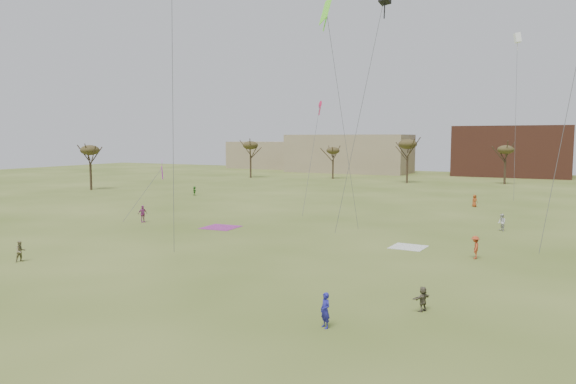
% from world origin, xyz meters
% --- Properties ---
extents(ground, '(260.00, 260.00, 0.00)m').
position_xyz_m(ground, '(0.00, 0.00, 0.00)').
color(ground, '#455A1C').
rests_on(ground, ground).
extents(flyer_near_right, '(0.76, 0.70, 1.75)m').
position_xyz_m(flyer_near_right, '(6.94, 2.54, 0.87)').
color(flyer_near_right, '#23219A').
rests_on(flyer_near_right, ground).
extents(spectator_fore_b, '(0.77, 0.89, 1.57)m').
position_xyz_m(spectator_fore_b, '(-18.96, 5.11, 0.78)').
color(spectator_fore_b, '#847B54').
rests_on(spectator_fore_b, ground).
extents(spectator_fore_c, '(0.93, 1.30, 1.35)m').
position_xyz_m(spectator_fore_c, '(10.56, 7.25, 0.68)').
color(spectator_fore_c, brown).
rests_on(spectator_fore_c, ground).
extents(flyer_mid_b, '(0.81, 1.22, 1.76)m').
position_xyz_m(flyer_mid_b, '(11.08, 21.79, 0.88)').
color(flyer_mid_b, '#B74322').
rests_on(flyer_mid_b, ground).
extents(spectator_mid_d, '(0.79, 1.18, 1.87)m').
position_xyz_m(spectator_mid_d, '(-24.03, 23.81, 0.93)').
color(spectator_mid_d, '#A9468D').
rests_on(spectator_mid_d, ground).
extents(spectator_mid_e, '(1.01, 1.05, 1.71)m').
position_xyz_m(spectator_mid_e, '(11.52, 35.93, 0.86)').
color(spectator_mid_e, silver).
rests_on(spectator_mid_e, ground).
extents(flyer_far_a, '(1.25, 1.27, 1.46)m').
position_xyz_m(flyer_far_a, '(-36.01, 48.91, 0.73)').
color(flyer_far_a, '#38802A').
rests_on(flyer_far_a, ground).
extents(flyer_far_b, '(0.94, 0.93, 1.64)m').
position_xyz_m(flyer_far_b, '(6.19, 54.42, 0.82)').
color(flyer_far_b, '#A9471D').
rests_on(flyer_far_b, ground).
extents(blanket_cream, '(2.91, 2.91, 0.03)m').
position_xyz_m(blanket_cream, '(5.41, 23.75, 0.00)').
color(blanket_cream, white).
rests_on(blanket_cream, ground).
extents(blanket_plum, '(3.60, 3.60, 0.03)m').
position_xyz_m(blanket_plum, '(-14.50, 24.88, 0.00)').
color(blanket_plum, '#9B2F8B').
rests_on(blanket_plum, ground).
extents(kites_aloft, '(59.40, 73.53, 22.95)m').
position_xyz_m(kites_aloft, '(5.13, 27.97, 18.62)').
color(kites_aloft, '#E1431A').
rests_on(kites_aloft, ground).
extents(tree_line, '(117.44, 49.32, 8.91)m').
position_xyz_m(tree_line, '(-2.85, 79.12, 7.09)').
color(tree_line, '#3A2B1E').
rests_on(tree_line, ground).
extents(building_tan, '(32.00, 14.00, 10.00)m').
position_xyz_m(building_tan, '(-35.00, 115.00, 5.00)').
color(building_tan, '#937F60').
rests_on(building_tan, ground).
extents(building_brick, '(26.00, 16.00, 12.00)m').
position_xyz_m(building_brick, '(5.00, 120.00, 6.00)').
color(building_brick, brown).
rests_on(building_brick, ground).
extents(building_tan_west, '(20.00, 12.00, 8.00)m').
position_xyz_m(building_tan_west, '(-65.00, 122.00, 4.00)').
color(building_tan_west, '#937F60').
rests_on(building_tan_west, ground).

